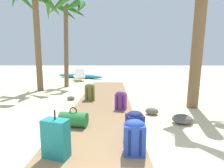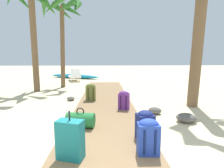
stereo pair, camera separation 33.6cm
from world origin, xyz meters
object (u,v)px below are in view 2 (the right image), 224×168
(palm_tree_near_left, at_px, (29,8))
(lounge_chair, at_px, (75,76))
(backpack_navy, at_px, (145,124))
(backpack_olive, at_px, (91,92))
(kayak, at_px, (74,76))
(backpack_blue, at_px, (148,136))
(duffel_bag_green, at_px, (80,120))
(backpack_purple, at_px, (124,100))
(palm_tree_far_left, at_px, (61,14))
(suitcase_teal, at_px, (70,140))

(palm_tree_near_left, height_order, lounge_chair, palm_tree_near_left)
(backpack_navy, bearing_deg, backpack_olive, 112.10)
(backpack_olive, height_order, kayak, backpack_olive)
(backpack_navy, xyz_separation_m, backpack_olive, (-1.17, 2.89, 0.03))
(backpack_blue, height_order, duffel_bag_green, backpack_blue)
(backpack_blue, relative_size, palm_tree_near_left, 0.12)
(backpack_purple, relative_size, palm_tree_near_left, 0.11)
(lounge_chair, bearing_deg, palm_tree_far_left, -94.91)
(backpack_olive, relative_size, palm_tree_near_left, 0.12)
(backpack_navy, bearing_deg, backpack_blue, -97.43)
(backpack_purple, xyz_separation_m, palm_tree_far_left, (-2.67, 4.60, 3.35))
(backpack_purple, relative_size, palm_tree_far_left, 0.11)
(duffel_bag_green, relative_size, kayak, 0.15)
(lounge_chair, bearing_deg, palm_tree_near_left, -108.39)
(backpack_blue, xyz_separation_m, kayak, (-2.88, 10.67, -0.20))
(suitcase_teal, distance_m, backpack_purple, 2.59)
(backpack_olive, bearing_deg, backpack_navy, -67.90)
(palm_tree_near_left, distance_m, lounge_chair, 5.00)
(lounge_chair, bearing_deg, backpack_purple, -69.87)
(kayak, bearing_deg, palm_tree_far_left, -88.57)
(backpack_blue, distance_m, backpack_olive, 3.55)
(suitcase_teal, relative_size, palm_tree_near_left, 0.15)
(backpack_purple, distance_m, palm_tree_far_left, 6.29)
(backpack_olive, xyz_separation_m, lounge_chair, (-1.48, 5.72, -0.05))
(backpack_navy, height_order, kayak, backpack_navy)
(kayak, bearing_deg, backpack_navy, -73.91)
(backpack_navy, height_order, duffel_bag_green, backpack_navy)
(duffel_bag_green, distance_m, lounge_chair, 8.16)
(backpack_olive, bearing_deg, palm_tree_far_left, 115.27)
(palm_tree_far_left, relative_size, palm_tree_near_left, 0.98)
(suitcase_teal, relative_size, backpack_blue, 1.30)
(kayak, bearing_deg, palm_tree_near_left, -100.01)
(backpack_blue, height_order, lounge_chair, lounge_chair)
(palm_tree_near_left, bearing_deg, suitcase_teal, -64.45)
(backpack_navy, xyz_separation_m, palm_tree_near_left, (-3.85, 5.01, 3.24))
(suitcase_teal, bearing_deg, palm_tree_far_left, 103.33)
(palm_tree_far_left, distance_m, palm_tree_near_left, 1.74)
(palm_tree_far_left, distance_m, lounge_chair, 4.02)
(lounge_chair, bearing_deg, kayak, 100.09)
(backpack_olive, xyz_separation_m, palm_tree_far_left, (-1.67, 3.54, 3.32))
(backpack_olive, bearing_deg, kayak, 103.60)
(backpack_blue, bearing_deg, palm_tree_far_left, 111.93)
(backpack_purple, bearing_deg, backpack_blue, -87.31)
(duffel_bag_green, bearing_deg, backpack_blue, -42.96)
(backpack_olive, xyz_separation_m, kayak, (-1.77, 7.30, -0.22))
(backpack_blue, bearing_deg, lounge_chair, 105.93)
(duffel_bag_green, relative_size, palm_tree_near_left, 0.13)
(backpack_navy, relative_size, kayak, 0.13)
(backpack_navy, bearing_deg, suitcase_teal, -154.82)
(palm_tree_far_left, bearing_deg, kayak, 91.43)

